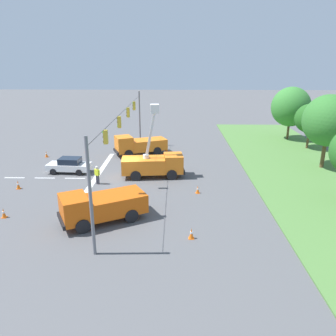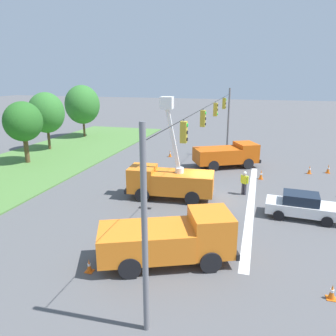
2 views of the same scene
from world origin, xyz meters
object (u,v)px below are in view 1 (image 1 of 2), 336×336
Objects in this scene: traffic_cone_mid_right at (71,198)px; traffic_cone_lane_edge_a at (4,213)px; tree_far_west at (291,107)px; tree_centre at (328,121)px; traffic_cone_near_bucket at (46,154)px; traffic_cone_centre_line at (86,150)px; utility_truck_bucket_lift at (154,163)px; traffic_cone_mid_left at (198,189)px; utility_truck_support_near at (102,205)px; traffic_cone_foreground_right at (167,148)px; utility_truck_support_far at (139,145)px; traffic_cone_foreground_left at (18,185)px; sedan_white at (69,165)px; traffic_cone_far_left at (56,165)px; tree_west at (311,119)px; traffic_cone_lane_edge_b at (191,233)px; road_worker at (97,174)px.

traffic_cone_lane_edge_a is at bearing -55.68° from traffic_cone_mid_right.
tree_far_west is at bearing 131.59° from traffic_cone_lane_edge_a.
tree_centre reaches higher than tree_far_west.
traffic_cone_centre_line is at bearing 118.86° from traffic_cone_near_bucket.
traffic_cone_mid_left is (4.16, 4.09, -1.06)m from utility_truck_bucket_lift.
tree_far_west is 10.68× the size of traffic_cone_mid_left.
utility_truck_support_near is at bearing 32.35° from traffic_cone_near_bucket.
traffic_cone_foreground_right is at bearing 174.25° from utility_truck_bucket_lift.
tree_far_west reaches higher than traffic_cone_mid_left.
traffic_cone_foreground_right is at bearing 168.08° from utility_truck_support_near.
traffic_cone_foreground_right is at bearing 118.59° from utility_truck_support_far.
utility_truck_support_near reaches higher than traffic_cone_foreground_left.
sedan_white is (2.08, -26.46, -4.31)m from tree_centre.
utility_truck_support_far is 9.99m from traffic_cone_far_left.
traffic_cone_lane_edge_a is (4.99, -14.49, 0.03)m from traffic_cone_mid_left.
utility_truck_bucket_lift is 8.79m from sedan_white.
tree_west is 7.72× the size of traffic_cone_near_bucket.
traffic_cone_lane_edge_a is at bearing 1.75° from traffic_cone_far_left.
traffic_cone_mid_right is 1.25× the size of traffic_cone_centre_line.
traffic_cone_foreground_left is 1.11× the size of traffic_cone_mid_left.
utility_truck_support_near is 10.59× the size of traffic_cone_foreground_right.
tree_west is 36.07m from traffic_cone_lane_edge_a.
traffic_cone_lane_edge_a is (2.82, -4.14, -0.03)m from traffic_cone_mid_right.
traffic_cone_near_bucket is at bearing -121.75° from traffic_cone_mid_left.
tree_centre is 21.35m from traffic_cone_lane_edge_b.
tree_west is (5.25, 0.85, -0.76)m from tree_far_west.
tree_centre is 9.92× the size of traffic_cone_foreground_left.
traffic_cone_lane_edge_b is at bearing 43.88° from traffic_cone_far_left.
utility_truck_support_far is 11.05m from traffic_cone_near_bucket.
traffic_cone_near_bucket is (-12.88, -6.96, -0.03)m from traffic_cone_mid_right.
traffic_cone_foreground_left is 1.04× the size of traffic_cone_lane_edge_a.
tree_centre is (13.27, -0.61, 0.38)m from tree_far_west.
tree_centre reaches higher than utility_truck_bucket_lift.
traffic_cone_near_bucket is 4.54m from traffic_cone_far_left.
traffic_cone_mid_left is 0.87× the size of traffic_cone_mid_right.
road_worker is at bearing -102.22° from traffic_cone_mid_left.
traffic_cone_mid_right is at bearing -134.63° from utility_truck_support_near.
tree_far_west reaches higher than utility_truck_support_near.
traffic_cone_far_left is (-6.28, 1.17, -0.11)m from traffic_cone_foreground_left.
utility_truck_support_near is at bearing -2.53° from utility_truck_support_far.
traffic_cone_mid_left is at bearing 101.82° from traffic_cone_mid_right.
tree_west is at bearing 105.63° from traffic_cone_far_left.
utility_truck_support_far is 3.76× the size of road_worker.
traffic_cone_lane_edge_b is (14.90, -14.55, -4.73)m from tree_centre.
traffic_cone_foreground_left is at bearing -116.13° from traffic_cone_mid_right.
traffic_cone_far_left is (-2.73, -10.77, -1.12)m from utility_truck_bucket_lift.
utility_truck_support_near is 18.99m from traffic_cone_near_bucket.
tree_west is 7.46× the size of traffic_cone_foreground_left.
traffic_cone_foreground_left reaches higher than traffic_cone_far_left.
tree_far_west is 11.59× the size of traffic_cone_centre_line.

